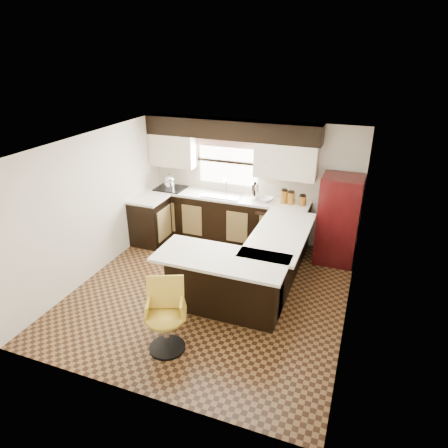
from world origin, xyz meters
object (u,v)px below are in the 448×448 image
at_px(peninsula_long, 276,259).
at_px(peninsula_return, 225,284).
at_px(refrigerator, 338,220).
at_px(bar_chair, 165,318).

relative_size(peninsula_long, peninsula_return, 1.18).
distance_m(peninsula_long, peninsula_return, 1.11).
height_order(refrigerator, bar_chair, refrigerator).
distance_m(peninsula_long, refrigerator, 1.48).
distance_m(peninsula_return, refrigerator, 2.56).
height_order(peninsula_long, refrigerator, refrigerator).
relative_size(peninsula_long, refrigerator, 1.21).
distance_m(peninsula_return, bar_chair, 1.14).
height_order(peninsula_return, bar_chair, bar_chair).
xyz_separation_m(peninsula_long, refrigerator, (0.83, 1.17, 0.36)).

